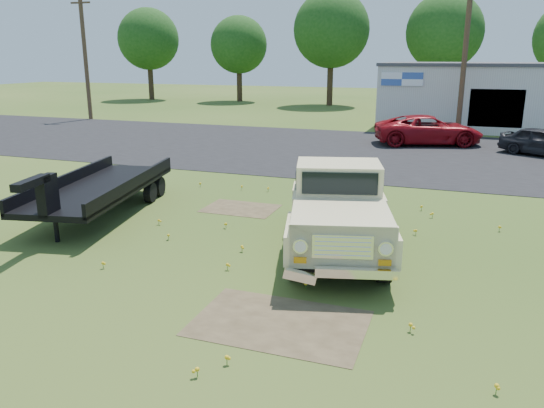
% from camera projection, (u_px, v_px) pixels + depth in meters
% --- Properties ---
extents(ground, '(140.00, 140.00, 0.00)m').
position_uv_depth(ground, '(261.00, 255.00, 12.53)').
color(ground, '#314F19').
rests_on(ground, ground).
extents(asphalt_lot, '(90.00, 14.00, 0.02)m').
position_uv_depth(asphalt_lot, '(369.00, 152.00, 26.13)').
color(asphalt_lot, black).
rests_on(asphalt_lot, ground).
extents(dirt_patch_a, '(3.00, 2.00, 0.01)m').
position_uv_depth(dirt_patch_a, '(279.00, 323.00, 9.32)').
color(dirt_patch_a, '#493C26').
rests_on(dirt_patch_a, ground).
extents(dirt_patch_b, '(2.20, 1.60, 0.01)m').
position_uv_depth(dirt_patch_b, '(241.00, 209.00, 16.35)').
color(dirt_patch_b, '#493C26').
rests_on(dirt_patch_b, ground).
extents(commercial_building, '(14.20, 8.20, 4.15)m').
position_uv_depth(commercial_building, '(494.00, 95.00, 34.50)').
color(commercial_building, beige).
rests_on(commercial_building, ground).
extents(utility_pole_west, '(1.60, 0.30, 9.00)m').
position_uv_depth(utility_pole_west, '(85.00, 55.00, 38.39)').
color(utility_pole_west, '#42301E').
rests_on(utility_pole_west, ground).
extents(utility_pole_mid, '(1.60, 0.30, 9.00)m').
position_uv_depth(utility_pole_mid, '(465.00, 55.00, 29.94)').
color(utility_pole_mid, '#42301E').
rests_on(utility_pole_mid, ground).
extents(treeline_a, '(6.40, 6.40, 9.52)m').
position_uv_depth(treeline_a, '(148.00, 39.00, 56.21)').
color(treeline_a, '#3A291A').
rests_on(treeline_a, ground).
extents(treeline_b, '(5.76, 5.76, 8.57)m').
position_uv_depth(treeline_b, '(239.00, 45.00, 54.03)').
color(treeline_b, '#3A291A').
rests_on(treeline_b, ground).
extents(treeline_c, '(7.04, 7.04, 10.47)m').
position_uv_depth(treeline_c, '(331.00, 30.00, 49.09)').
color(treeline_c, '#3A291A').
rests_on(treeline_c, ground).
extents(treeline_d, '(6.72, 6.72, 10.00)m').
position_uv_depth(treeline_d, '(444.00, 32.00, 46.83)').
color(treeline_d, '#3A291A').
rests_on(treeline_d, ground).
extents(vintage_pickup_truck, '(3.77, 6.34, 2.16)m').
position_uv_depth(vintage_pickup_truck, '(337.00, 207.00, 12.61)').
color(vintage_pickup_truck, beige).
rests_on(vintage_pickup_truck, ground).
extents(flatbed_trailer, '(3.51, 7.01, 1.83)m').
position_uv_depth(flatbed_trailer, '(100.00, 184.00, 15.61)').
color(flatbed_trailer, black).
rests_on(flatbed_trailer, ground).
extents(red_pickup, '(6.04, 4.12, 1.53)m').
position_uv_depth(red_pickup, '(428.00, 130.00, 28.03)').
color(red_pickup, maroon).
rests_on(red_pickup, ground).
extents(dark_sedan, '(4.15, 3.24, 1.32)m').
position_uv_depth(dark_sedan, '(543.00, 142.00, 24.82)').
color(dark_sedan, black).
rests_on(dark_sedan, ground).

